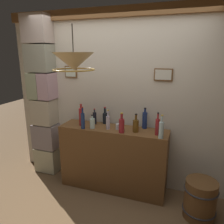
% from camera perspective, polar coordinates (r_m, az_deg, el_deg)
% --- Properties ---
extents(panelled_rear_partition, '(3.49, 0.15, 2.60)m').
position_cam_1_polar(panelled_rear_partition, '(3.24, 1.92, 4.35)').
color(panelled_rear_partition, beige).
rests_on(panelled_rear_partition, ground).
extents(stone_pillar, '(0.41, 0.33, 2.53)m').
position_cam_1_polar(stone_pillar, '(3.69, -17.38, 3.52)').
color(stone_pillar, beige).
rests_on(stone_pillar, ground).
extents(bar_shelf_unit, '(1.55, 0.40, 0.96)m').
position_cam_1_polar(bar_shelf_unit, '(3.28, 0.30, -12.14)').
color(bar_shelf_unit, brown).
rests_on(bar_shelf_unit, ground).
extents(liquor_bottle_gin, '(0.07, 0.07, 0.25)m').
position_cam_1_polar(liquor_bottle_gin, '(3.27, -1.86, -1.44)').
color(liquor_bottle_gin, black).
rests_on(liquor_bottle_gin, bar_shelf_unit).
extents(liquor_bottle_mezcal, '(0.07, 0.07, 0.30)m').
position_cam_1_polar(liquor_bottle_mezcal, '(3.09, 8.59, -2.05)').
color(liquor_bottle_mezcal, navy).
rests_on(liquor_bottle_mezcal, bar_shelf_unit).
extents(liquor_bottle_port, '(0.07, 0.07, 0.20)m').
position_cam_1_polar(liquor_bottle_port, '(3.08, -5.19, -2.93)').
color(liquor_bottle_port, silver).
rests_on(liquor_bottle_port, bar_shelf_unit).
extents(liquor_bottle_vodka, '(0.06, 0.06, 0.30)m').
position_cam_1_polar(liquor_bottle_vodka, '(2.76, 12.81, -4.45)').
color(liquor_bottle_vodka, silver).
rests_on(liquor_bottle_vodka, bar_shelf_unit).
extents(liquor_bottle_amaro, '(0.07, 0.07, 0.32)m').
position_cam_1_polar(liquor_bottle_amaro, '(3.21, -8.06, -1.15)').
color(liquor_bottle_amaro, '#A61F23').
rests_on(liquor_bottle_amaro, bar_shelf_unit).
extents(liquor_bottle_sherry, '(0.08, 0.08, 0.25)m').
position_cam_1_polar(liquor_bottle_sherry, '(2.93, 6.26, -3.52)').
color(liquor_bottle_sherry, '#5C3D12').
rests_on(liquor_bottle_sherry, bar_shelf_unit).
extents(liquor_bottle_rye, '(0.05, 0.05, 0.24)m').
position_cam_1_polar(liquor_bottle_rye, '(3.25, -4.58, -1.55)').
color(liquor_bottle_rye, black).
rests_on(liquor_bottle_rye, bar_shelf_unit).
extents(liquor_bottle_whiskey, '(0.06, 0.06, 0.30)m').
position_cam_1_polar(liquor_bottle_whiskey, '(2.86, 11.85, -3.72)').
color(liquor_bottle_whiskey, maroon).
rests_on(liquor_bottle_whiskey, bar_shelf_unit).
extents(liquor_bottle_brandy, '(0.06, 0.06, 0.32)m').
position_cam_1_polar(liquor_bottle_brandy, '(3.06, -7.68, -2.15)').
color(liquor_bottle_brandy, navy).
rests_on(liquor_bottle_brandy, bar_shelf_unit).
extents(liquor_bottle_rum, '(0.08, 0.08, 0.28)m').
position_cam_1_polar(liquor_bottle_rum, '(2.89, 2.53, -3.45)').
color(liquor_bottle_rum, maroon).
rests_on(liquor_bottle_rum, bar_shelf_unit).
extents(liquor_bottle_scotch, '(0.06, 0.06, 0.28)m').
position_cam_1_polar(liquor_bottle_scotch, '(3.02, -1.05, -2.61)').
color(liquor_bottle_scotch, silver).
rests_on(liquor_bottle_scotch, bar_shelf_unit).
extents(glass_tumbler_rocks, '(0.06, 0.06, 0.08)m').
position_cam_1_polar(glass_tumbler_rocks, '(3.03, 1.54, -3.87)').
color(glass_tumbler_rocks, silver).
rests_on(glass_tumbler_rocks, bar_shelf_unit).
extents(pendant_lamp, '(0.46, 0.46, 0.48)m').
position_cam_1_polar(pendant_lamp, '(2.44, -10.02, 12.81)').
color(pendant_lamp, beige).
extents(wooden_barrel, '(0.40, 0.40, 0.50)m').
position_cam_1_polar(wooden_barrel, '(3.07, 22.10, -20.49)').
color(wooden_barrel, brown).
rests_on(wooden_barrel, ground).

